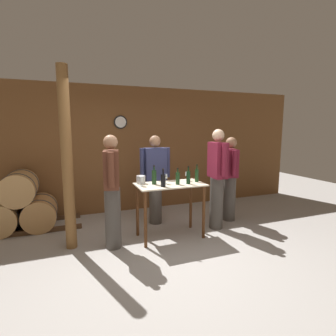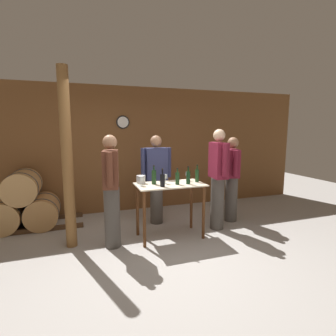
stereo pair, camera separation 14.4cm
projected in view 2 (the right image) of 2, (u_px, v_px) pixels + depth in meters
name	position (u px, v px, depth m)	size (l,w,h in m)	color
ground_plane	(170.00, 258.00, 3.68)	(14.00, 14.00, 0.00)	#9E9993
back_wall	(133.00, 150.00, 5.76)	(8.40, 0.08, 2.70)	brown
barrel_rack	(24.00, 205.00, 4.76)	(2.00, 0.77, 1.07)	#4C331E
tasting_table	(170.00, 195.00, 4.32)	(1.12, 0.61, 0.91)	beige
wooden_post	(67.00, 160.00, 3.88)	(0.16, 0.16, 2.70)	brown
wine_bottle_far_left	(154.00, 177.00, 4.26)	(0.08, 0.08, 0.31)	#193819
wine_bottle_left	(163.00, 180.00, 4.07)	(0.08, 0.08, 0.29)	black
wine_bottle_center	(177.00, 178.00, 4.24)	(0.07, 0.07, 0.27)	#193819
wine_bottle_right	(188.00, 177.00, 4.27)	(0.07, 0.07, 0.30)	black
wine_bottle_far_right	(197.00, 175.00, 4.43)	(0.06, 0.06, 0.30)	#193819
wine_glass_near_left	(141.00, 179.00, 4.13)	(0.07, 0.07, 0.15)	silver
wine_glass_near_center	(165.00, 177.00, 4.29)	(0.06, 0.06, 0.15)	silver
wine_glass_near_right	(188.00, 174.00, 4.53)	(0.06, 0.06, 0.15)	silver
ice_bucket	(141.00, 179.00, 4.33)	(0.15, 0.15, 0.13)	silver
person_host	(232.00, 177.00, 5.08)	(0.34, 0.56, 1.65)	#4C4742
person_visitor_with_scarf	(218.00, 177.00, 4.65)	(0.25, 0.59, 1.80)	#4C4742
person_visitor_bearded	(156.00, 178.00, 4.96)	(0.59, 0.24, 1.68)	#4C4742
person_visitor_near_door	(111.00, 189.00, 3.92)	(0.29, 0.58, 1.72)	#4C4742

